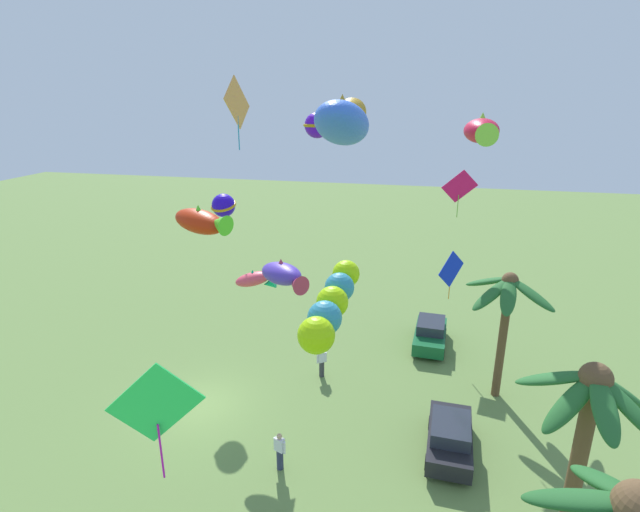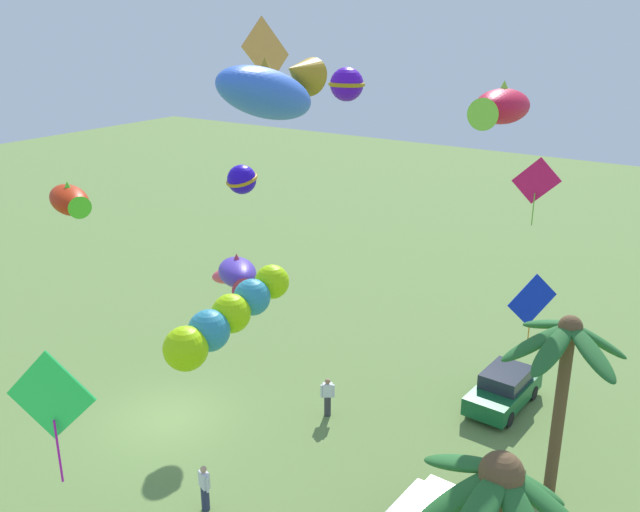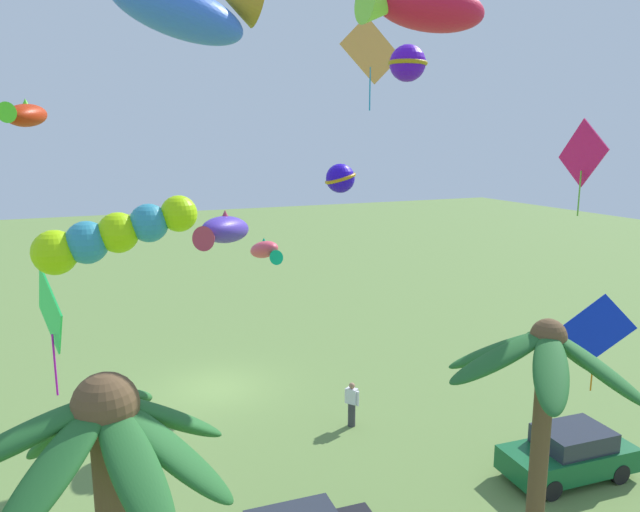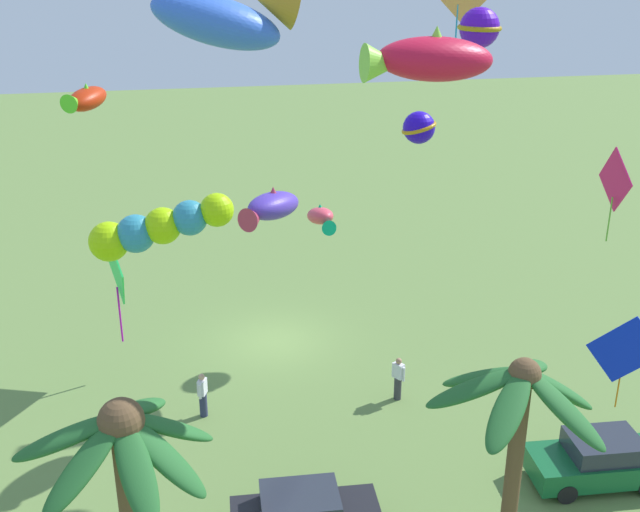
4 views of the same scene
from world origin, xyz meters
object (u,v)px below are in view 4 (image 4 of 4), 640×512
at_px(kite_diamond_5, 115,268).
at_px(kite_fish_11, 225,18).
at_px(kite_fish_2, 271,207).
at_px(kite_fish_9, 85,99).
at_px(palm_tree_1, 519,411).
at_px(spectator_1, 398,378).
at_px(kite_fish_10, 321,217).
at_px(kite_ball_6, 419,128).
at_px(kite_ball_8, 479,28).
at_px(palm_tree_2, 127,474).
at_px(spectator_0, 203,395).
at_px(kite_fish_0, 428,59).
at_px(kite_diamond_3, 615,181).
at_px(kite_tube_4, 156,228).
at_px(kite_diamond_1, 624,351).
at_px(parked_car_1, 598,460).

distance_m(kite_diamond_5, kite_fish_11, 10.89).
xyz_separation_m(kite_fish_2, kite_fish_9, (5.26, -0.63, 3.42)).
bearing_deg(palm_tree_1, spectator_1, -88.70).
bearing_deg(kite_fish_10, kite_diamond_5, -7.48).
xyz_separation_m(kite_ball_6, kite_ball_8, (-0.10, 5.03, 4.13)).
height_order(palm_tree_2, spectator_0, palm_tree_2).
distance_m(kite_fish_0, kite_diamond_5, 14.96).
bearing_deg(kite_fish_2, kite_diamond_3, 137.21).
xyz_separation_m(kite_tube_4, kite_ball_6, (-9.84, -7.68, 0.67)).
height_order(kite_diamond_3, kite_ball_6, kite_diamond_3).
bearing_deg(kite_fish_0, kite_ball_6, -107.66).
relative_size(kite_fish_0, kite_diamond_1, 1.06).
bearing_deg(palm_tree_1, parked_car_1, -144.36).
bearing_deg(spectator_1, kite_fish_2, -8.78).
bearing_deg(spectator_1, palm_tree_2, 48.55).
distance_m(kite_tube_4, kite_fish_10, 7.19).
bearing_deg(palm_tree_1, spectator_0, -51.70).
height_order(kite_diamond_1, kite_fish_9, kite_fish_9).
distance_m(kite_diamond_1, kite_fish_2, 11.00).
distance_m(palm_tree_1, kite_fish_2, 10.30).
relative_size(palm_tree_2, kite_fish_2, 2.62).
height_order(palm_tree_1, parked_car_1, palm_tree_1).
distance_m(parked_car_1, kite_fish_11, 16.12).
distance_m(spectator_0, kite_fish_11, 12.33).
bearing_deg(spectator_1, kite_diamond_3, 117.33).
height_order(palm_tree_2, kite_ball_8, kite_ball_8).
bearing_deg(kite_fish_10, kite_ball_8, 158.21).
height_order(kite_ball_6, kite_fish_11, kite_fish_11).
bearing_deg(kite_fish_9, spectator_1, 172.29).
distance_m(kite_diamond_3, kite_ball_8, 7.52).
distance_m(kite_fish_9, kite_fish_11, 5.59).
bearing_deg(kite_diamond_5, kite_fish_0, 127.57).
relative_size(kite_tube_4, kite_ball_8, 2.59).
bearing_deg(kite_diamond_3, spectator_1, -62.67).
xyz_separation_m(spectator_1, kite_fish_10, (2.21, -2.54, 5.13)).
height_order(palm_tree_2, kite_tube_4, kite_tube_4).
distance_m(spectator_1, kite_diamond_3, 11.06).
bearing_deg(kite_diamond_1, kite_tube_4, -19.96).
relative_size(spectator_1, kite_fish_10, 0.81).
bearing_deg(kite_fish_11, kite_ball_8, -161.62).
bearing_deg(kite_ball_6, kite_fish_2, 38.80).
distance_m(spectator_1, kite_fish_11, 13.43).
relative_size(kite_diamond_3, kite_fish_10, 1.21).
xyz_separation_m(kite_diamond_5, kite_fish_9, (0.12, 2.20, 6.24)).
relative_size(spectator_1, kite_ball_6, 0.96).
distance_m(kite_fish_2, kite_ball_8, 8.34).
xyz_separation_m(palm_tree_1, palm_tree_2, (8.51, 0.97, 0.24)).
xyz_separation_m(kite_fish_0, kite_diamond_5, (7.63, -9.92, -8.19)).
bearing_deg(kite_fish_11, palm_tree_2, 69.61).
distance_m(kite_diamond_1, kite_diamond_3, 4.73).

